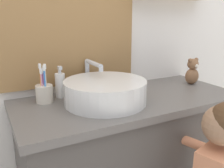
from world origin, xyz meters
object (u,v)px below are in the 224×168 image
object	(u,v)px
toothbrush_holder	(44,92)
teddy_bear	(192,72)
sink_basin	(105,91)
soap_dispenser	(60,85)

from	to	relation	value
toothbrush_holder	teddy_bear	size ratio (longest dim) A/B	1.18
teddy_bear	toothbrush_holder	bearing A→B (deg)	174.67
sink_basin	toothbrush_holder	distance (m)	0.29
teddy_bear	sink_basin	bearing A→B (deg)	-174.83
soap_dispenser	teddy_bear	bearing A→B (deg)	-8.87
soap_dispenser	teddy_bear	distance (m)	0.78
sink_basin	toothbrush_holder	size ratio (longest dim) A/B	2.39
sink_basin	teddy_bear	distance (m)	0.61
sink_basin	soap_dispenser	bearing A→B (deg)	133.00
toothbrush_holder	soap_dispenser	world-z (taller)	toothbrush_holder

